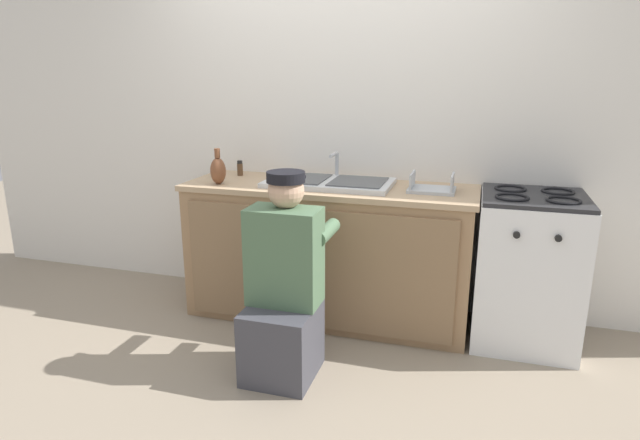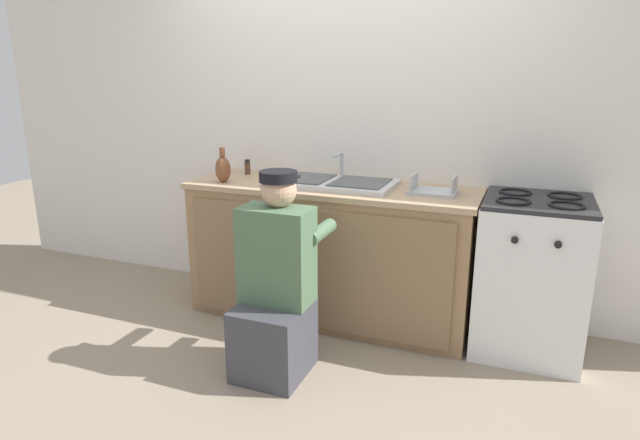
% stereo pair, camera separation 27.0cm
% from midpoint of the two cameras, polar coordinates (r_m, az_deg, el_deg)
% --- Properties ---
extents(ground_plane, '(12.00, 12.00, 0.00)m').
position_cam_midpoint_polar(ground_plane, '(3.45, -2.78, -11.98)').
color(ground_plane, gray).
extents(back_wall, '(6.00, 0.10, 2.50)m').
position_cam_midpoint_polar(back_wall, '(3.70, 0.38, 10.19)').
color(back_wall, silver).
rests_on(back_wall, ground_plane).
extents(counter_cabinet, '(1.82, 0.62, 0.86)m').
position_cam_midpoint_polar(counter_cabinet, '(3.54, -1.30, -3.70)').
color(counter_cabinet, '#997551').
rests_on(counter_cabinet, ground_plane).
extents(countertop, '(1.86, 0.62, 0.03)m').
position_cam_midpoint_polar(countertop, '(3.42, -1.29, 3.44)').
color(countertop, tan).
rests_on(countertop, counter_cabinet).
extents(sink_double_basin, '(0.80, 0.44, 0.19)m').
position_cam_midpoint_polar(sink_double_basin, '(3.42, -1.28, 4.05)').
color(sink_double_basin, silver).
rests_on(sink_double_basin, countertop).
extents(stove_range, '(0.59, 0.62, 0.92)m').
position_cam_midpoint_polar(stove_range, '(3.38, 19.14, -4.99)').
color(stove_range, white).
rests_on(stove_range, ground_plane).
extents(plumber_person, '(0.42, 0.61, 1.10)m').
position_cam_midpoint_polar(plumber_person, '(2.88, -6.60, -7.81)').
color(plumber_person, '#3F3F47').
rests_on(plumber_person, ground_plane).
extents(water_glass, '(0.06, 0.06, 0.10)m').
position_cam_midpoint_polar(water_glass, '(3.76, -13.05, 5.19)').
color(water_glass, '#ADC6CC').
rests_on(water_glass, countertop).
extents(dish_rack_tray, '(0.28, 0.22, 0.11)m').
position_cam_midpoint_polar(dish_rack_tray, '(3.27, 9.54, 3.42)').
color(dish_rack_tray, '#B2B7BC').
rests_on(dish_rack_tray, countertop).
extents(spice_bottle_pepper, '(0.04, 0.04, 0.10)m').
position_cam_midpoint_polar(spice_bottle_pepper, '(3.80, -10.57, 5.43)').
color(spice_bottle_pepper, '#513823').
rests_on(spice_bottle_pepper, countertop).
extents(vase_decorative, '(0.10, 0.10, 0.23)m').
position_cam_midpoint_polar(vase_decorative, '(3.53, -13.00, 5.18)').
color(vase_decorative, brown).
rests_on(vase_decorative, countertop).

